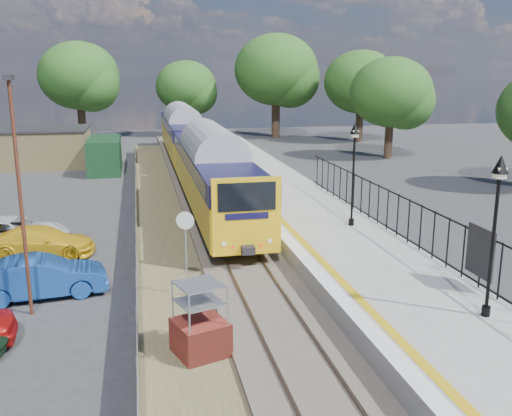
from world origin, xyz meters
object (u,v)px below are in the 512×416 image
object	(u,v)px
victorian_lamp_south	(497,199)
car_blue	(41,277)
speed_sign	(186,239)
victorian_lamp_north	(354,150)
carpark_lamp	(19,185)
train	(194,146)
car_white	(11,233)
brick_plinth	(200,321)
car_yellow	(42,241)

from	to	relation	value
victorian_lamp_south	car_blue	bearing A→B (deg)	153.87
victorian_lamp_south	speed_sign	bearing A→B (deg)	146.49
victorian_lamp_north	carpark_lamp	xyz separation A→B (m)	(-12.86, -5.11, -0.02)
victorian_lamp_south	train	bearing A→B (deg)	101.21
car_blue	car_white	size ratio (longest dim) A/B	0.88
victorian_lamp_north	car_white	distance (m)	15.53
victorian_lamp_north	car_blue	world-z (taller)	victorian_lamp_north
train	speed_sign	size ratio (longest dim) A/B	13.31
brick_plinth	car_yellow	size ratio (longest dim) A/B	0.49
car_yellow	car_white	bearing A→B (deg)	55.02
victorian_lamp_south	carpark_lamp	bearing A→B (deg)	159.47
victorian_lamp_south	brick_plinth	world-z (taller)	victorian_lamp_south
victorian_lamp_south	car_white	size ratio (longest dim) A/B	0.92
victorian_lamp_north	train	distance (m)	18.64
victorian_lamp_north	carpark_lamp	size ratio (longest dim) A/B	0.61
car_white	train	bearing A→B (deg)	-24.81
carpark_lamp	car_white	xyz separation A→B (m)	(-2.03, 7.60, -3.58)
speed_sign	car_yellow	bearing A→B (deg)	152.80
brick_plinth	car_blue	distance (m)	7.25
carpark_lamp	car_white	bearing A→B (deg)	104.98
train	car_white	xyz separation A→B (m)	(-9.60, -15.27, -1.65)
carpark_lamp	car_blue	world-z (taller)	carpark_lamp
car_yellow	car_blue	bearing A→B (deg)	-163.83
train	brick_plinth	xyz separation A→B (m)	(-2.50, -26.73, -1.32)
car_yellow	speed_sign	bearing A→B (deg)	-128.03
train	car_yellow	bearing A→B (deg)	-115.98
train	car_yellow	size ratio (longest dim) A/B	9.36
speed_sign	carpark_lamp	world-z (taller)	carpark_lamp
speed_sign	car_white	bearing A→B (deg)	153.41
speed_sign	carpark_lamp	bearing A→B (deg)	-156.62
victorian_lamp_north	train	bearing A→B (deg)	106.61
victorian_lamp_north	train	world-z (taller)	victorian_lamp_north
carpark_lamp	car_blue	distance (m)	3.84
victorian_lamp_south	carpark_lamp	xyz separation A→B (m)	(-13.06, 4.89, -0.02)
victorian_lamp_north	speed_sign	xyz separation A→B (m)	(-7.80, -4.70, -2.18)
victorian_lamp_north	car_blue	bearing A→B (deg)	-163.96
car_yellow	car_white	xyz separation A→B (m)	(-1.48, 1.38, 0.06)
brick_plinth	carpark_lamp	world-z (taller)	carpark_lamp
speed_sign	car_blue	bearing A→B (deg)	-173.17
carpark_lamp	victorian_lamp_south	bearing A→B (deg)	-20.53
victorian_lamp_south	car_yellow	distance (m)	17.95
car_white	victorian_lamp_south	bearing A→B (deg)	-122.28
speed_sign	car_blue	world-z (taller)	speed_sign
train	carpark_lamp	bearing A→B (deg)	-108.30
carpark_lamp	car_yellow	distance (m)	7.23
car_white	brick_plinth	bearing A→B (deg)	-140.90
brick_plinth	carpark_lamp	xyz separation A→B (m)	(-5.06, 3.86, 3.25)
victorian_lamp_south	victorian_lamp_north	size ratio (longest dim) A/B	1.00
brick_plinth	speed_sign	distance (m)	4.40
victorian_lamp_south	carpark_lamp	world-z (taller)	carpark_lamp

